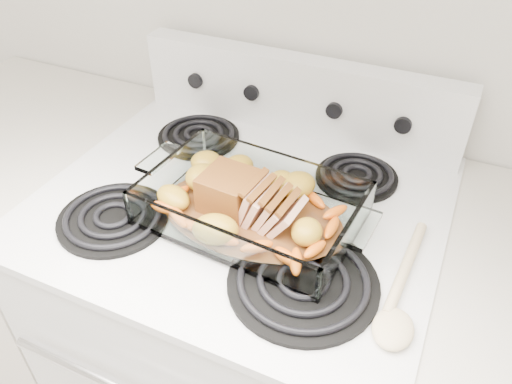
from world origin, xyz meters
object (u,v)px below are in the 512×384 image
at_px(electric_range, 245,335).
at_px(counter_left, 46,261).
at_px(baking_dish, 251,210).
at_px(pork_roast, 242,197).

relative_size(electric_range, counter_left, 1.20).
bearing_deg(counter_left, electric_range, 0.10).
bearing_deg(electric_range, baking_dish, -49.67).
height_order(electric_range, baking_dish, electric_range).
bearing_deg(pork_roast, counter_left, 172.40).
distance_m(electric_range, counter_left, 0.67).
bearing_deg(electric_range, counter_left, -179.90).
relative_size(counter_left, baking_dish, 2.44).
xyz_separation_m(electric_range, baking_dish, (0.05, -0.06, 0.48)).
bearing_deg(baking_dish, counter_left, -179.84).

